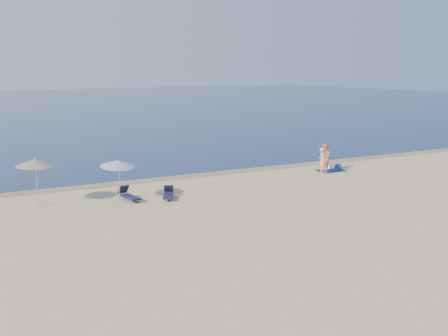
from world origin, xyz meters
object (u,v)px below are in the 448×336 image
at_px(person_left, 322,161).
at_px(blue_cooler, 338,166).
at_px(person_right, 325,158).
at_px(umbrella_near, 117,163).

distance_m(person_left, blue_cooler, 2.77).
bearing_deg(person_right, person_left, -11.50).
distance_m(person_right, blue_cooler, 1.75).
relative_size(person_right, blue_cooler, 4.24).
height_order(blue_cooler, umbrella_near, umbrella_near).
relative_size(person_left, person_right, 0.95).
bearing_deg(umbrella_near, person_right, 3.92).
height_order(person_right, umbrella_near, umbrella_near).
height_order(person_left, person_right, person_right).
xyz_separation_m(person_right, umbrella_near, (-14.82, -1.58, 1.07)).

